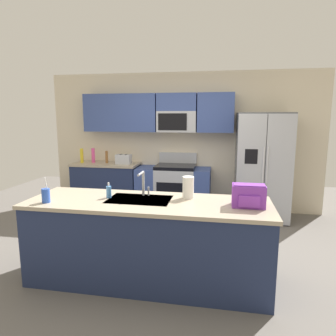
% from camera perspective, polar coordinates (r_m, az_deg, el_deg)
% --- Properties ---
extents(ground_plane, '(9.00, 9.00, 0.00)m').
position_cam_1_polar(ground_plane, '(4.11, -1.54, -16.05)').
color(ground_plane, '#66605B').
rests_on(ground_plane, ground).
extents(kitchen_wall_unit, '(5.20, 0.43, 2.60)m').
position_cam_1_polar(kitchen_wall_unit, '(5.78, 1.27, 6.64)').
color(kitchen_wall_unit, beige).
rests_on(kitchen_wall_unit, ground).
extents(back_counter, '(1.26, 0.63, 0.90)m').
position_cam_1_polar(back_counter, '(6.00, -11.50, -3.31)').
color(back_counter, '#1E2A4D').
rests_on(back_counter, ground).
extents(range_oven, '(1.36, 0.61, 1.10)m').
position_cam_1_polar(range_oven, '(5.65, 1.07, -4.00)').
color(range_oven, '#B7BABF').
rests_on(range_oven, ground).
extents(refrigerator, '(0.90, 0.76, 1.85)m').
position_cam_1_polar(refrigerator, '(5.46, 17.39, 0.22)').
color(refrigerator, '#4C4F54').
rests_on(refrigerator, ground).
extents(island_counter, '(2.59, 0.84, 0.90)m').
position_cam_1_polar(island_counter, '(3.37, -3.87, -13.54)').
color(island_counter, '#1E2A4D').
rests_on(island_counter, ground).
extents(toaster, '(0.28, 0.16, 0.18)m').
position_cam_1_polar(toaster, '(5.73, -8.43, 1.66)').
color(toaster, '#B7BABF').
rests_on(toaster, back_counter).
extents(pepper_mill, '(0.05, 0.05, 0.23)m').
position_cam_1_polar(pepper_mill, '(5.89, -11.54, 2.05)').
color(pepper_mill, brown).
rests_on(pepper_mill, back_counter).
extents(bottle_yellow, '(0.06, 0.06, 0.28)m').
position_cam_1_polar(bottle_yellow, '(6.06, -16.02, 2.27)').
color(bottle_yellow, yellow).
rests_on(bottle_yellow, back_counter).
extents(bottle_pink, '(0.07, 0.07, 0.28)m').
position_cam_1_polar(bottle_pink, '(6.02, -13.99, 2.33)').
color(bottle_pink, '#EA4C93').
rests_on(bottle_pink, back_counter).
extents(sink_faucet, '(0.08, 0.21, 0.28)m').
position_cam_1_polar(sink_faucet, '(3.39, -4.74, -2.54)').
color(sink_faucet, '#B7BABF').
rests_on(sink_faucet, island_counter).
extents(drink_cup_blue, '(0.08, 0.08, 0.27)m').
position_cam_1_polar(drink_cup_blue, '(3.39, -22.13, -4.84)').
color(drink_cup_blue, blue).
rests_on(drink_cup_blue, island_counter).
extents(soap_dispenser, '(0.06, 0.06, 0.17)m').
position_cam_1_polar(soap_dispenser, '(3.39, -11.14, -4.42)').
color(soap_dispenser, '#4C8CD8').
rests_on(soap_dispenser, island_counter).
extents(paper_towel_roll, '(0.12, 0.12, 0.24)m').
position_cam_1_polar(paper_towel_roll, '(3.30, 3.84, -3.69)').
color(paper_towel_roll, white).
rests_on(paper_towel_roll, island_counter).
extents(backpack, '(0.32, 0.22, 0.23)m').
position_cam_1_polar(backpack, '(3.09, 15.01, -4.99)').
color(backpack, purple).
rests_on(backpack, island_counter).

